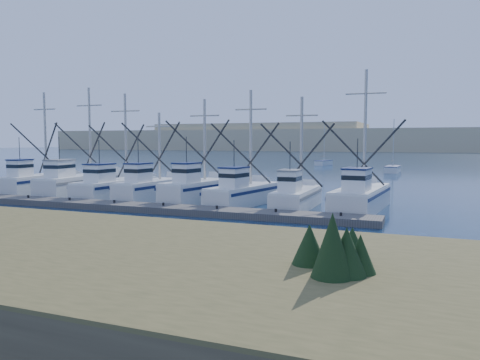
% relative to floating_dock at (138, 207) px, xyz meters
% --- Properties ---
extents(ground, '(500.00, 500.00, 0.00)m').
position_rel_floating_dock_xyz_m(ground, '(10.35, -5.92, -0.22)').
color(ground, '#0C1F35').
rests_on(ground, ground).
extents(floating_dock, '(32.87, 2.56, 0.44)m').
position_rel_floating_dock_xyz_m(floating_dock, '(0.00, 0.00, 0.00)').
color(floating_dock, '#5A5550').
rests_on(floating_dock, ground).
extents(dune_ridge, '(360.00, 60.00, 10.00)m').
position_rel_floating_dock_xyz_m(dune_ridge, '(10.35, 204.08, 4.78)').
color(dune_ridge, tan).
rests_on(dune_ridge, ground).
extents(trawler_fleet, '(31.59, 9.46, 9.89)m').
position_rel_floating_dock_xyz_m(trawler_fleet, '(-0.49, 5.16, 0.77)').
color(trawler_fleet, silver).
rests_on(trawler_fleet, ground).
extents(sailboat_near, '(2.13, 5.66, 8.10)m').
position_rel_floating_dock_xyz_m(sailboat_near, '(13.78, 47.24, 0.28)').
color(sailboat_near, silver).
rests_on(sailboat_near, ground).
extents(sailboat_far, '(2.75, 5.15, 8.10)m').
position_rel_floating_dock_xyz_m(sailboat_far, '(-0.23, 63.76, 0.28)').
color(sailboat_far, silver).
rests_on(sailboat_far, ground).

